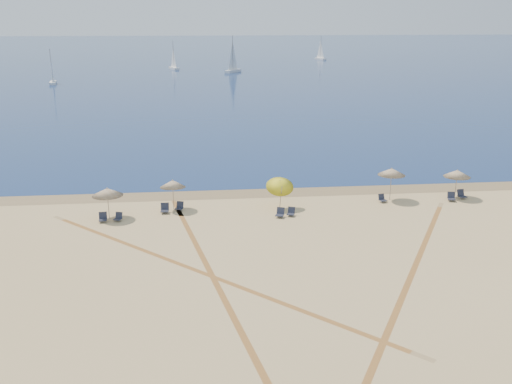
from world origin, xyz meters
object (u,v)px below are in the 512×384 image
umbrella_2 (173,184)px  chair_8 (382,199)px  umbrella_3 (280,184)px  chair_4 (165,209)px  chair_10 (461,195)px  chair_3 (118,217)px  chair_6 (280,213)px  sailboat_3 (52,74)px  umbrella_5 (457,173)px  chair_2 (103,218)px  sailboat_1 (233,61)px  umbrella_4 (392,172)px  chair_5 (180,207)px  chair_7 (291,212)px  sailboat_0 (321,53)px  umbrella_1 (107,192)px  sailboat_2 (174,61)px  chair_9 (451,197)px

umbrella_2 → chair_8: umbrella_2 is taller
umbrella_3 → umbrella_2: bearing=175.1°
chair_4 → chair_10: size_ratio=0.93×
chair_3 → chair_6: 11.73m
chair_6 → chair_10: 15.52m
sailboat_3 → umbrella_5: bearing=-68.3°
chair_2 → chair_3: 1.07m
umbrella_2 → sailboat_1: sailboat_1 is taller
umbrella_3 → umbrella_4: (9.12, 1.28, 0.36)m
chair_5 → chair_4: bearing=-136.9°
umbrella_2 → chair_2: size_ratio=3.33×
umbrella_2 → chair_7: (8.69, -2.41, -1.74)m
umbrella_3 → sailboat_0: (35.69, 152.76, 0.39)m
chair_5 → chair_10: chair_10 is taller
chair_7 → sailboat_1: 112.38m
umbrella_1 → chair_2: bearing=-113.0°
chair_10 → sailboat_2: 123.18m
umbrella_1 → chair_9: bearing=2.9°
chair_5 → chair_6: bearing=1.4°
umbrella_5 → sailboat_0: bearing=82.1°
umbrella_1 → sailboat_2: sailboat_2 is taller
umbrella_2 → umbrella_3: umbrella_3 is taller
chair_5 → sailboat_3: size_ratio=0.10×
sailboat_0 → chair_6: bearing=-124.9°
chair_4 → sailboat_2: 121.32m
chair_3 → chair_7: bearing=17.4°
chair_8 → sailboat_3: size_ratio=0.10×
chair_4 → sailboat_2: size_ratio=0.10×
umbrella_2 → umbrella_5: size_ratio=1.00×
umbrella_3 → sailboat_2: bearing=95.8°
chair_2 → chair_9: (26.94, 2.11, 0.01)m
umbrella_3 → umbrella_5: (14.58, 1.33, 0.06)m
sailboat_1 → umbrella_4: bearing=-54.3°
umbrella_2 → chair_2: umbrella_2 is taller
umbrella_4 → chair_2: umbrella_4 is taller
umbrella_3 → chair_7: (0.60, -1.72, -1.68)m
umbrella_2 → chair_7: 9.18m
sailboat_3 → umbrella_3: bearing=-76.3°
chair_6 → chair_9: 14.35m
chair_3 → sailboat_3: (-25.11, 89.35, 1.97)m
umbrella_3 → sailboat_1: 110.65m
umbrella_5 → sailboat_1: sailboat_1 is taller
umbrella_1 → chair_8: bearing=4.4°
chair_2 → chair_5: chair_2 is taller
chair_2 → chair_4: chair_4 is taller
chair_6 → sailboat_3: sailboat_3 is taller
chair_3 → sailboat_2: size_ratio=0.10×
chair_7 → sailboat_1: sailboat_1 is taller
chair_6 → sailboat_0: (35.93, 154.67, 2.05)m
umbrella_2 → chair_6: (7.84, -2.60, -1.72)m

